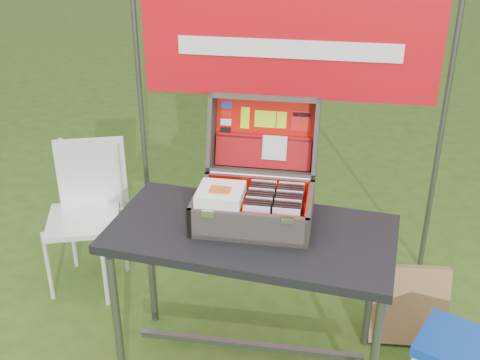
% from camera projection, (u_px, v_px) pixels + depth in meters
% --- Properties ---
extents(table, '(1.28, 0.74, 0.76)m').
position_uv_depth(table, '(251.00, 301.00, 2.75)').
color(table, black).
rests_on(table, ground).
extents(table_top, '(1.28, 0.74, 0.04)m').
position_uv_depth(table_top, '(251.00, 234.00, 2.58)').
color(table_top, black).
rests_on(table_top, ground).
extents(table_leg_fl, '(0.04, 0.04, 0.72)m').
position_uv_depth(table_leg_fl, '(118.00, 326.00, 2.62)').
color(table_leg_fl, '#59595B').
rests_on(table_leg_fl, ground).
extents(table_leg_fr, '(0.04, 0.04, 0.72)m').
position_uv_depth(table_leg_fr, '(374.00, 356.00, 2.46)').
color(table_leg_fr, '#59595B').
rests_on(table_leg_fr, ground).
extents(table_leg_bl, '(0.04, 0.04, 0.72)m').
position_uv_depth(table_leg_bl, '(151.00, 263.00, 3.05)').
color(table_leg_bl, '#59595B').
rests_on(table_leg_bl, ground).
extents(table_leg_br, '(0.04, 0.04, 0.72)m').
position_uv_depth(table_leg_br, '(371.00, 285.00, 2.89)').
color(table_leg_br, '#59595B').
rests_on(table_leg_br, ground).
extents(table_brace, '(1.07, 0.03, 0.03)m').
position_uv_depth(table_brace, '(250.00, 345.00, 2.86)').
color(table_brace, '#59595B').
rests_on(table_brace, ground).
extents(suitcase, '(0.51, 0.52, 0.46)m').
position_uv_depth(suitcase, '(256.00, 168.00, 2.59)').
color(suitcase, '#595148').
rests_on(suitcase, table).
extents(suitcase_base_bottom, '(0.51, 0.36, 0.02)m').
position_uv_depth(suitcase_base_bottom, '(253.00, 220.00, 2.63)').
color(suitcase_base_bottom, '#595148').
rests_on(suitcase_base_bottom, table_top).
extents(suitcase_base_wall_front, '(0.51, 0.02, 0.14)m').
position_uv_depth(suitcase_base_wall_front, '(247.00, 228.00, 2.46)').
color(suitcase_base_wall_front, '#595148').
rests_on(suitcase_base_wall_front, table_top).
extents(suitcase_base_wall_back, '(0.51, 0.02, 0.14)m').
position_uv_depth(suitcase_base_wall_back, '(259.00, 190.00, 2.76)').
color(suitcase_base_wall_back, '#595148').
rests_on(suitcase_base_wall_back, table_top).
extents(suitcase_base_wall_left, '(0.02, 0.36, 0.14)m').
position_uv_depth(suitcase_base_wall_left, '(199.00, 204.00, 2.64)').
color(suitcase_base_wall_left, '#595148').
rests_on(suitcase_base_wall_left, table_top).
extents(suitcase_base_wall_right, '(0.02, 0.36, 0.14)m').
position_uv_depth(suitcase_base_wall_right, '(310.00, 213.00, 2.57)').
color(suitcase_base_wall_right, '#595148').
rests_on(suitcase_base_wall_right, table_top).
extents(suitcase_liner_floor, '(0.47, 0.32, 0.01)m').
position_uv_depth(suitcase_liner_floor, '(253.00, 217.00, 2.63)').
color(suitcase_liner_floor, '#E90B00').
rests_on(suitcase_liner_floor, suitcase_base_bottom).
extents(suitcase_latch_left, '(0.05, 0.01, 0.03)m').
position_uv_depth(suitcase_latch_left, '(208.00, 214.00, 2.44)').
color(suitcase_latch_left, silver).
rests_on(suitcase_latch_left, suitcase_base_wall_front).
extents(suitcase_latch_right, '(0.05, 0.01, 0.03)m').
position_uv_depth(suitcase_latch_right, '(287.00, 221.00, 2.40)').
color(suitcase_latch_right, silver).
rests_on(suitcase_latch_right, suitcase_base_wall_front).
extents(suitcase_hinge, '(0.46, 0.02, 0.02)m').
position_uv_depth(suitcase_hinge, '(259.00, 176.00, 2.73)').
color(suitcase_hinge, silver).
rests_on(suitcase_hinge, suitcase_base_wall_back).
extents(suitcase_lid_back, '(0.51, 0.12, 0.35)m').
position_uv_depth(suitcase_lid_back, '(265.00, 134.00, 2.82)').
color(suitcase_lid_back, '#595148').
rests_on(suitcase_lid_back, suitcase_base_wall_back).
extents(suitcase_lid_rim_far, '(0.51, 0.14, 0.06)m').
position_uv_depth(suitcase_lid_rim_far, '(265.00, 98.00, 2.73)').
color(suitcase_lid_rim_far, '#595148').
rests_on(suitcase_lid_rim_far, suitcase_lid_back).
extents(suitcase_lid_rim_near, '(0.51, 0.14, 0.06)m').
position_uv_depth(suitcase_lid_rim_near, '(261.00, 171.00, 2.80)').
color(suitcase_lid_rim_near, '#595148').
rests_on(suitcase_lid_rim_near, suitcase_lid_back).
extents(suitcase_lid_rim_left, '(0.02, 0.23, 0.38)m').
position_uv_depth(suitcase_lid_rim_left, '(212.00, 132.00, 2.80)').
color(suitcase_lid_rim_left, '#595148').
rests_on(suitcase_lid_rim_left, suitcase_lid_back).
extents(suitcase_lid_rim_right, '(0.02, 0.23, 0.38)m').
position_uv_depth(suitcase_lid_rim_right, '(316.00, 138.00, 2.73)').
color(suitcase_lid_rim_right, '#595148').
rests_on(suitcase_lid_rim_right, suitcase_lid_back).
extents(suitcase_lid_liner, '(0.46, 0.09, 0.31)m').
position_uv_depth(suitcase_lid_liner, '(265.00, 134.00, 2.81)').
color(suitcase_lid_liner, '#E90B00').
rests_on(suitcase_lid_liner, suitcase_lid_back).
extents(suitcase_liner_wall_front, '(0.47, 0.01, 0.12)m').
position_uv_depth(suitcase_liner_wall_front, '(248.00, 225.00, 2.46)').
color(suitcase_liner_wall_front, '#E90B00').
rests_on(suitcase_liner_wall_front, suitcase_base_bottom).
extents(suitcase_liner_wall_back, '(0.47, 0.01, 0.12)m').
position_uv_depth(suitcase_liner_wall_back, '(259.00, 190.00, 2.74)').
color(suitcase_liner_wall_back, '#E90B00').
rests_on(suitcase_liner_wall_back, suitcase_base_bottom).
extents(suitcase_liner_wall_left, '(0.01, 0.32, 0.12)m').
position_uv_depth(suitcase_liner_wall_left, '(202.00, 202.00, 2.64)').
color(suitcase_liner_wall_left, '#E90B00').
rests_on(suitcase_liner_wall_left, suitcase_base_bottom).
extents(suitcase_liner_wall_right, '(0.01, 0.32, 0.12)m').
position_uv_depth(suitcase_liner_wall_right, '(307.00, 211.00, 2.57)').
color(suitcase_liner_wall_right, '#E90B00').
rests_on(suitcase_liner_wall_right, suitcase_base_bottom).
extents(suitcase_lid_pocket, '(0.45, 0.07, 0.15)m').
position_uv_depth(suitcase_lid_pocket, '(263.00, 152.00, 2.81)').
color(suitcase_lid_pocket, maroon).
rests_on(suitcase_lid_pocket, suitcase_lid_liner).
extents(suitcase_pocket_edge, '(0.44, 0.02, 0.02)m').
position_uv_depth(suitcase_pocket_edge, '(264.00, 137.00, 2.79)').
color(suitcase_pocket_edge, maroon).
rests_on(suitcase_pocket_edge, suitcase_lid_pocket).
extents(suitcase_pocket_cd, '(0.11, 0.04, 0.11)m').
position_uv_depth(suitcase_pocket_cd, '(275.00, 148.00, 2.78)').
color(suitcase_pocket_cd, silver).
rests_on(suitcase_pocket_cd, suitcase_lid_pocket).
extents(lid_sticker_cc_a, '(0.05, 0.01, 0.03)m').
position_uv_depth(lid_sticker_cc_a, '(227.00, 105.00, 2.81)').
color(lid_sticker_cc_a, '#1933B2').
rests_on(lid_sticker_cc_a, suitcase_lid_liner).
extents(lid_sticker_cc_b, '(0.05, 0.01, 0.03)m').
position_uv_depth(lid_sticker_cc_b, '(226.00, 114.00, 2.82)').
color(lid_sticker_cc_b, red).
rests_on(lid_sticker_cc_b, suitcase_lid_liner).
extents(lid_sticker_cc_c, '(0.05, 0.01, 0.03)m').
position_uv_depth(lid_sticker_cc_c, '(226.00, 122.00, 2.82)').
color(lid_sticker_cc_c, white).
rests_on(lid_sticker_cc_c, suitcase_lid_liner).
extents(lid_sticker_cc_d, '(0.05, 0.01, 0.03)m').
position_uv_depth(lid_sticker_cc_d, '(226.00, 131.00, 2.83)').
color(lid_sticker_cc_d, black).
rests_on(lid_sticker_cc_d, suitcase_lid_liner).
extents(lid_card_neon_tall, '(0.04, 0.03, 0.10)m').
position_uv_depth(lid_card_neon_tall, '(245.00, 118.00, 2.81)').
color(lid_card_neon_tall, '#B7EE10').
rests_on(lid_card_neon_tall, suitcase_lid_liner).
extents(lid_card_neon_main, '(0.10, 0.02, 0.07)m').
position_uv_depth(lid_card_neon_main, '(265.00, 119.00, 2.79)').
color(lid_card_neon_main, '#B7EE10').
rests_on(lid_card_neon_main, suitcase_lid_liner).
extents(lid_card_neon_small, '(0.05, 0.02, 0.07)m').
position_uv_depth(lid_card_neon_small, '(282.00, 120.00, 2.78)').
color(lid_card_neon_small, '#B7EE10').
rests_on(lid_card_neon_small, suitcase_lid_liner).
extents(lid_sticker_band, '(0.09, 0.03, 0.09)m').
position_uv_depth(lid_sticker_band, '(301.00, 121.00, 2.77)').
color(lid_sticker_band, red).
rests_on(lid_sticker_band, suitcase_lid_liner).
extents(lid_sticker_band_bar, '(0.08, 0.01, 0.02)m').
position_uv_depth(lid_sticker_band_bar, '(302.00, 115.00, 2.76)').
color(lid_sticker_band_bar, black).
rests_on(lid_sticker_band_bar, suitcase_lid_liner).
extents(cd_left_0, '(0.11, 0.01, 0.13)m').
position_uv_depth(cd_left_0, '(256.00, 220.00, 2.47)').
color(cd_left_0, silver).
rests_on(cd_left_0, suitcase_liner_floor).
extents(cd_left_1, '(0.11, 0.01, 0.13)m').
position_uv_depth(cd_left_1, '(257.00, 218.00, 2.49)').
color(cd_left_1, black).
rests_on(cd_left_1, suitcase_liner_floor).
extents(cd_left_2, '(0.11, 0.01, 0.13)m').
position_uv_depth(cd_left_2, '(258.00, 215.00, 2.51)').
color(cd_left_2, black).
rests_on(cd_left_2, suitcase_liner_floor).
extents(cd_left_3, '(0.11, 0.01, 0.13)m').
position_uv_depth(cd_left_3, '(258.00, 213.00, 2.52)').
color(cd_left_3, black).
rests_on(cd_left_3, suitcase_liner_floor).
extents(cd_left_4, '(0.11, 0.01, 0.13)m').
position_uv_depth(cd_left_4, '(259.00, 211.00, 2.54)').
color(cd_left_4, silver).
rests_on(cd_left_4, suitcase_liner_floor).
extents(cd_left_5, '(0.11, 0.01, 0.13)m').
position_uv_depth(cd_left_5, '(260.00, 208.00, 2.56)').
color(cd_left_5, black).
rests_on(cd_left_5, suitcase_liner_floor).
extents(cd_left_6, '(0.11, 0.01, 0.13)m').
position_uv_depth(cd_left_6, '(260.00, 206.00, 2.58)').
color(cd_left_6, black).
rests_on(cd_left_6, suitcase_liner_floor).
extents(cd_left_7, '(0.11, 0.01, 0.13)m').
position_uv_depth(cd_left_7, '(261.00, 204.00, 2.59)').
color(cd_left_7, black).
rests_on(cd_left_7, suitcase_liner_floor).
extents(cd_left_8, '(0.11, 0.01, 0.13)m').
position_uv_depth(cd_left_8, '(262.00, 202.00, 2.61)').
color(cd_left_8, silver).
rests_on(cd_left_8, suitcase_liner_floor).
extents(cd_left_9, '(0.11, 0.01, 0.13)m').
position_uv_depth(cd_left_9, '(262.00, 200.00, 2.63)').
color(cd_left_9, black).
rests_on(cd_left_9, suitcase_liner_floor).
extents(cd_left_10, '(0.11, 0.01, 0.13)m').
position_uv_depth(cd_left_10, '(263.00, 197.00, 2.65)').
color(cd_left_10, black).
rests_on(cd_left_10, suitcase_liner_floor).
extents(cd_left_11, '(0.11, 0.01, 0.13)m').
position_uv_depth(cd_left_11, '(263.00, 195.00, 2.66)').
color(cd_left_11, black).
rests_on(cd_left_11, suitcase_liner_floor).
extents(cd_left_12, '(0.11, 0.01, 0.13)m').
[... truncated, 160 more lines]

